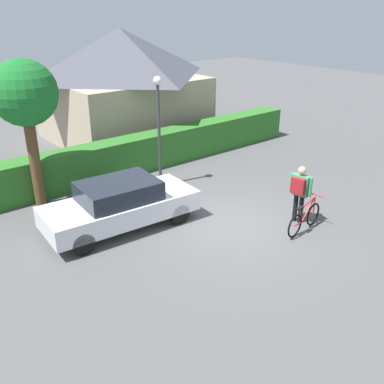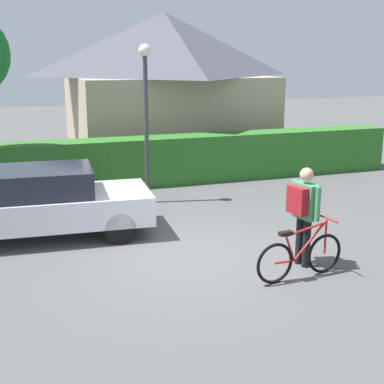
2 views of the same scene
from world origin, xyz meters
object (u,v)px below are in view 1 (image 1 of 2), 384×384
person_rider (300,189)px  bicycle (304,219)px  street_lamp (159,116)px  parked_car_near (120,204)px  tree_kerbside (24,96)px

person_rider → bicycle: bearing=-121.6°
street_lamp → bicycle: bearing=-77.1°
parked_car_near → bicycle: 5.03m
bicycle → person_rider: 0.84m
street_lamp → tree_kerbside: (-3.77, 1.07, 0.94)m
parked_car_near → person_rider: (4.02, -2.89, 0.31)m
person_rider → street_lamp: bearing=107.3°
bicycle → tree_kerbside: size_ratio=0.37×
bicycle → tree_kerbside: bearing=128.7°
parked_car_near → bicycle: (3.74, -3.35, -0.34)m
parked_car_near → street_lamp: 3.55m
bicycle → tree_kerbside: 8.45m
parked_car_near → tree_kerbside: bearing=113.0°
bicycle → street_lamp: (-1.17, 5.10, 2.05)m
street_lamp → tree_kerbside: 4.03m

